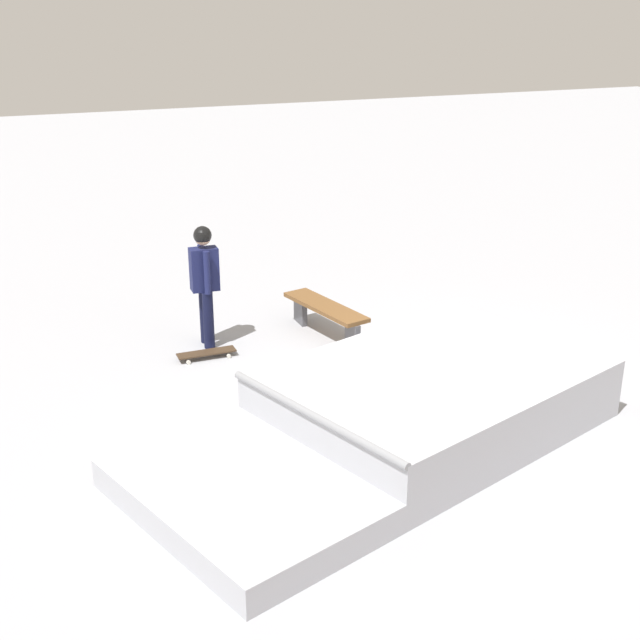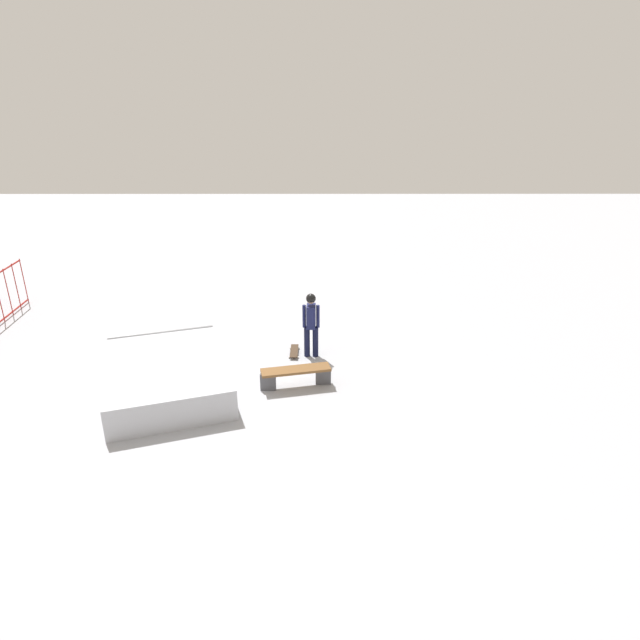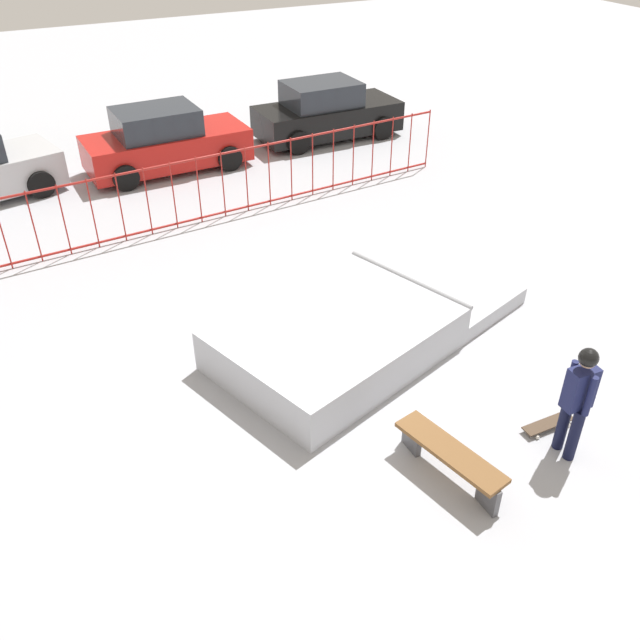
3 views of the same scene
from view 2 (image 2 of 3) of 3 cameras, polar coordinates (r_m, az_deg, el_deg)
The scene contains 5 objects.
ground_plane at distance 12.65m, azimuth -14.81°, elevation -7.45°, with size 60.00×60.00×0.00m, color #A8AAB2.
skate_ramp at distance 13.08m, azimuth -16.26°, elevation -5.03°, with size 5.94×4.17×0.74m.
skater at distance 13.49m, azimuth -0.97°, elevation -0.04°, with size 0.39×0.44×1.73m.
skateboard at distance 14.01m, azimuth -2.81°, elevation -3.36°, with size 0.80×0.26×0.09m.
park_bench at distance 12.26m, azimuth -2.62°, elevation -5.78°, with size 0.74×1.65×0.48m.
Camera 2 is at (-10.65, -3.18, 6.05)m, focal length 29.67 mm.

